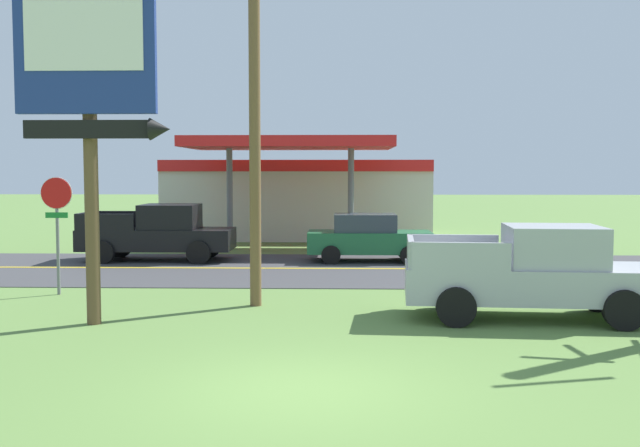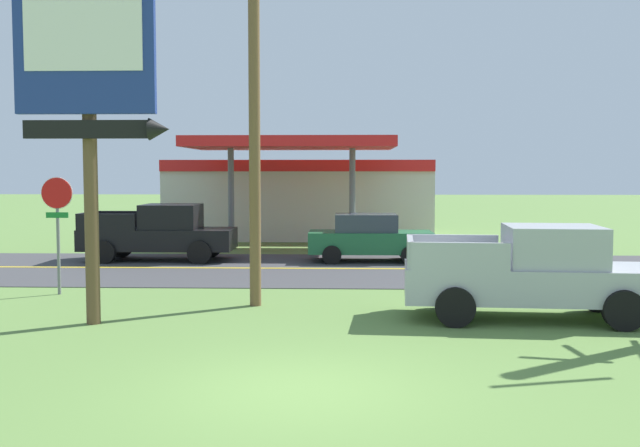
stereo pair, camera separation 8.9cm
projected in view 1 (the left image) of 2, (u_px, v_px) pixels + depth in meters
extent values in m
plane|color=#5B7F3D|center=(303.00, 390.00, 10.40)|extent=(180.00, 180.00, 0.00)
cube|color=#3D3D3F|center=(325.00, 269.00, 23.36)|extent=(140.00, 8.00, 0.02)
cube|color=gold|center=(325.00, 268.00, 23.36)|extent=(126.00, 0.20, 0.01)
cylinder|color=brown|center=(91.00, 152.00, 14.71)|extent=(0.28, 0.28, 6.95)
cube|color=navy|center=(85.00, 51.00, 14.39)|extent=(2.78, 0.16, 2.44)
cube|color=white|center=(83.00, 35.00, 14.28)|extent=(2.33, 0.03, 1.37)
cube|color=black|center=(87.00, 129.00, 14.50)|extent=(2.50, 0.12, 0.36)
cone|color=black|center=(160.00, 129.00, 14.46)|extent=(0.40, 0.44, 0.44)
cylinder|color=slate|center=(58.00, 251.00, 18.45)|extent=(0.08, 0.08, 2.20)
cylinder|color=red|center=(56.00, 193.00, 18.32)|extent=(0.76, 0.03, 0.76)
cylinder|color=white|center=(56.00, 193.00, 18.34)|extent=(0.80, 0.01, 0.80)
cube|color=#19722D|center=(57.00, 215.00, 18.36)|extent=(0.56, 0.03, 0.14)
cylinder|color=brown|center=(255.00, 102.00, 16.67)|extent=(0.26, 0.26, 9.31)
cube|color=beige|center=(299.00, 199.00, 35.12)|extent=(12.00, 6.00, 3.60)
cube|color=red|center=(295.00, 166.00, 31.97)|extent=(12.00, 0.12, 0.50)
cube|color=red|center=(290.00, 143.00, 28.97)|extent=(8.00, 5.00, 0.40)
cylinder|color=slate|center=(230.00, 197.00, 29.19)|extent=(0.24, 0.24, 4.20)
cylinder|color=slate|center=(351.00, 197.00, 29.04)|extent=(0.24, 0.24, 4.20)
cube|color=#A8AAAF|center=(531.00, 283.00, 15.42)|extent=(5.33, 2.33, 0.72)
cube|color=#A8AAAF|center=(553.00, 246.00, 15.32)|extent=(2.02, 1.93, 0.84)
cube|color=#28333D|center=(598.00, 246.00, 15.23)|extent=(0.22, 1.66, 0.71)
cube|color=#A8AAAF|center=(454.00, 247.00, 16.44)|extent=(1.95, 0.26, 0.56)
cube|color=#A8AAAF|center=(461.00, 257.00, 14.61)|extent=(1.95, 0.26, 0.56)
cube|color=#A8AAAF|center=(410.00, 251.00, 15.63)|extent=(0.25, 1.88, 0.56)
cylinder|color=black|center=(597.00, 293.00, 16.25)|extent=(0.82, 0.34, 0.80)
cylinder|color=black|center=(624.00, 310.00, 14.30)|extent=(0.82, 0.34, 0.80)
cylinder|color=black|center=(449.00, 291.00, 16.58)|extent=(0.82, 0.34, 0.80)
cylinder|color=black|center=(456.00, 307.00, 14.63)|extent=(0.82, 0.34, 0.80)
cube|color=black|center=(158.00, 239.00, 25.48)|extent=(5.20, 1.96, 0.72)
cube|color=black|center=(170.00, 217.00, 25.41)|extent=(1.90, 1.80, 0.84)
cube|color=#28333D|center=(196.00, 217.00, 25.39)|extent=(0.10, 1.66, 0.71)
cube|color=black|center=(122.00, 219.00, 26.40)|extent=(1.95, 0.12, 0.56)
cube|color=black|center=(105.00, 222.00, 24.57)|extent=(1.95, 0.12, 0.56)
cube|color=black|center=(86.00, 220.00, 25.51)|extent=(0.12, 1.88, 0.56)
cylinder|color=black|center=(209.00, 247.00, 26.43)|extent=(0.80, 0.28, 0.80)
cylinder|color=black|center=(199.00, 253.00, 24.48)|extent=(0.80, 0.28, 0.80)
cylinder|color=black|center=(120.00, 246.00, 26.53)|extent=(0.80, 0.28, 0.80)
cylinder|color=black|center=(102.00, 252.00, 24.58)|extent=(0.80, 0.28, 0.80)
cube|color=#1E6038|center=(369.00, 242.00, 25.26)|extent=(4.20, 1.76, 0.72)
cube|color=#2D3842|center=(365.00, 223.00, 25.22)|extent=(2.10, 1.56, 0.60)
cylinder|color=black|center=(405.00, 250.00, 26.12)|extent=(0.64, 0.24, 0.64)
cylinder|color=black|center=(410.00, 255.00, 24.37)|extent=(0.64, 0.24, 0.64)
cylinder|color=black|center=(332.00, 250.00, 26.20)|extent=(0.64, 0.24, 0.64)
cylinder|color=black|center=(331.00, 255.00, 24.45)|extent=(0.64, 0.24, 0.64)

